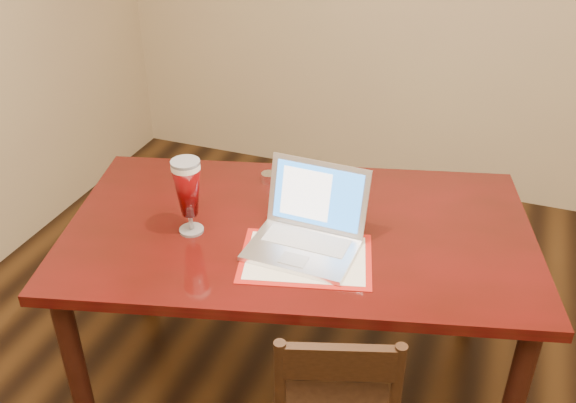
% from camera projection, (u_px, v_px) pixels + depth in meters
% --- Properties ---
extents(room_shell, '(4.51, 5.01, 2.71)m').
position_uv_depth(room_shell, '(429.00, 20.00, 1.16)').
color(room_shell, '#CBB487').
rests_on(room_shell, ground).
extents(dining_table, '(1.87, 1.34, 1.07)m').
position_uv_depth(dining_table, '(296.00, 247.00, 2.37)').
color(dining_table, '#450909').
rests_on(dining_table, ground).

